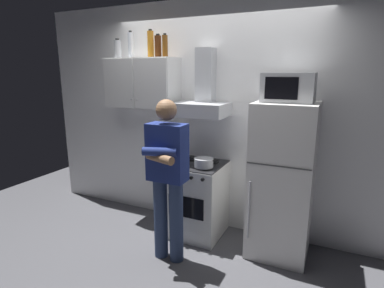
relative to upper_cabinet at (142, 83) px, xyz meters
name	(u,v)px	position (x,y,z in m)	size (l,w,h in m)	color
ground_plane	(192,243)	(0.85, -0.37, -1.75)	(7.00, 7.00, 0.00)	#4C4C51
back_wall_tiled	(213,118)	(0.85, 0.23, -0.40)	(4.80, 0.10, 2.70)	white
upper_cabinet	(142,83)	(0.00, 0.00, 0.00)	(0.90, 0.37, 0.60)	silver
stove_oven	(197,199)	(0.80, -0.13, -1.32)	(0.60, 0.62, 0.87)	white
range_hood	(202,98)	(0.80, 0.00, -0.15)	(0.60, 0.44, 0.75)	#B7BABF
refrigerator	(282,181)	(1.75, -0.12, -0.95)	(0.60, 0.62, 1.60)	white
microwave	(289,87)	(1.75, -0.11, -0.01)	(0.48, 0.37, 0.28)	#B7BABF
person_standing	(167,175)	(0.75, -0.73, -0.85)	(0.38, 0.33, 1.64)	navy
cooking_pot	(204,163)	(0.93, -0.24, -0.83)	(0.31, 0.21, 0.10)	#B7BABF
bottle_rum_dark	(158,46)	(0.24, 0.00, 0.42)	(0.08, 0.08, 0.26)	#47230F
bottle_vodka_clear	(131,45)	(-0.13, -0.01, 0.45)	(0.07, 0.07, 0.31)	silver
bottle_liquor_amber	(151,44)	(0.11, 0.04, 0.46)	(0.08, 0.08, 0.32)	#B7721E
bottle_canister_steel	(118,49)	(-0.32, -0.03, 0.41)	(0.08, 0.08, 0.23)	#B2B5BA
bottle_beer_brown	(165,46)	(0.35, -0.02, 0.42)	(0.06, 0.06, 0.26)	brown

